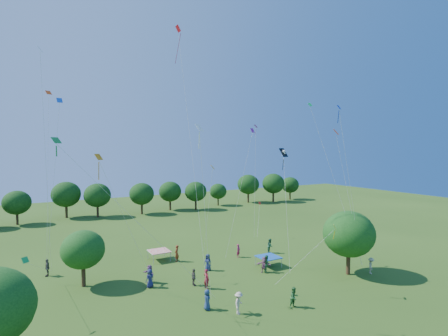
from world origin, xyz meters
TOP-DOWN VIEW (x-y plane):
  - near_tree_north at (-10.58, 21.58)m, footprint 3.90×3.90m
  - near_tree_east at (13.11, 11.75)m, footprint 5.10×5.10m
  - treeline at (-1.73, 55.43)m, footprint 88.01×8.77m
  - tent_red_stripe at (-2.03, 25.44)m, footprint 2.20×2.20m
  - tent_blue at (7.50, 17.58)m, footprint 2.20×2.20m
  - crowd_person_0 at (-2.77, 11.80)m, footprint 0.68×0.90m
  - crowd_person_1 at (6.39, 21.92)m, footprint 0.68×0.58m
  - crowd_person_2 at (3.47, 8.74)m, footprint 0.86×0.53m
  - crowd_person_3 at (15.27, 10.73)m, footprint 1.12×1.08m
  - crowd_person_4 at (-1.67, 16.72)m, footprint 0.49×0.95m
  - crowd_person_5 at (-5.05, 19.36)m, footprint 0.98×1.70m
  - crowd_person_6 at (-5.33, 18.32)m, footprint 0.93×0.68m
  - crowd_person_7 at (-0.96, 15.54)m, footprint 0.54×0.73m
  - crowd_person_8 at (6.30, 16.30)m, footprint 0.75×0.98m
  - crowd_person_9 at (-0.97, 9.96)m, footprint 1.17×1.11m
  - crowd_person_10 at (-13.36, 26.09)m, footprint 0.63×1.08m
  - crowd_person_11 at (5.99, 16.33)m, footprint 1.50×1.40m
  - crowd_person_12 at (1.28, 19.71)m, footprint 0.85×0.96m
  - crowd_person_13 at (-0.48, 23.98)m, footprint 0.80×0.81m
  - crowd_person_14 at (10.62, 21.44)m, footprint 0.95×0.92m
  - pirate_kite at (8.81, 16.76)m, footprint 3.69×5.37m
  - red_high_kite at (-1.56, 19.32)m, footprint 1.33×8.83m
  - small_kite_0 at (-12.92, 26.90)m, footprint 1.13×4.75m
  - small_kite_1 at (11.92, 12.03)m, footprint 2.05×2.58m
  - small_kite_2 at (7.23, 9.08)m, footprint 5.19×2.09m
  - small_kite_3 at (-10.72, 10.21)m, footprint 11.05×1.03m
  - small_kite_4 at (-12.33, 24.68)m, footprint 1.82×1.44m
  - small_kite_5 at (11.59, 26.09)m, footprint 1.69×2.16m
  - small_kite_6 at (-4.09, 9.98)m, footprint 1.74×1.30m
  - small_kite_7 at (11.23, 13.27)m, footprint 3.37×4.40m
  - small_kite_8 at (13.26, 27.48)m, footprint 3.43×4.14m
  - small_kite_9 at (-9.45, 15.28)m, footprint 5.01×3.05m
  - small_kite_10 at (2.26, 20.83)m, footprint 0.57×1.92m
  - small_kite_11 at (-14.69, 17.09)m, footprint 2.25×8.28m
  - small_kite_12 at (10.53, 10.21)m, footprint 4.12×0.55m
  - small_kite_13 at (5.97, 19.54)m, footprint 4.08×0.90m
  - small_kite_14 at (-13.49, 21.44)m, footprint 0.74×3.10m

SIDE VIEW (x-z plane):
  - crowd_person_1 at x=6.39m, z-range 0.00..1.54m
  - crowd_person_4 at x=-1.67m, z-range 0.00..1.57m
  - crowd_person_0 at x=-2.77m, z-range 0.00..1.61m
  - crowd_person_11 at x=5.99m, z-range 0.00..1.62m
  - crowd_person_3 at x=15.27m, z-range 0.00..1.64m
  - crowd_person_2 at x=3.47m, z-range 0.00..1.65m
  - crowd_person_6 at x=-5.33m, z-range 0.00..1.68m
  - crowd_person_9 at x=-0.97m, z-range 0.00..1.71m
  - crowd_person_12 at x=1.28m, z-range 0.00..1.72m
  - crowd_person_5 at x=-5.05m, z-range 0.00..1.72m
  - crowd_person_10 at x=-13.36m, z-range 0.00..1.73m
  - crowd_person_14 at x=10.62m, z-range 0.00..1.75m
  - crowd_person_8 at x=6.30m, z-range 0.00..1.76m
  - crowd_person_7 at x=-0.96m, z-range 0.00..1.79m
  - crowd_person_13 at x=-0.48m, z-range 0.00..1.86m
  - tent_red_stripe at x=-2.03m, z-range 0.49..1.59m
  - tent_blue at x=7.50m, z-range 0.49..1.59m
  - near_tree_north at x=-10.58m, z-range 0.83..6.02m
  - treeline at x=-1.73m, z-range 0.70..7.48m
  - small_kite_11 at x=-14.69m, z-range 2.21..6.04m
  - near_tree_east at x=13.11m, z-range 0.91..7.34m
  - small_kite_8 at x=13.26m, z-range 2.36..6.22m
  - small_kite_2 at x=7.23m, z-range 2.75..7.66m
  - small_kite_10 at x=2.26m, z-range 4.32..13.95m
  - small_kite_9 at x=-9.45m, z-range 4.69..15.68m
  - small_kite_3 at x=-10.72m, z-range 4.19..16.22m
  - small_kite_13 at x=5.97m, z-range 4.94..18.56m
  - small_kite_6 at x=-4.09m, z-range 5.28..18.36m
  - pirate_kite at x=8.81m, z-range 6.31..17.73m
  - small_kite_7 at x=11.23m, z-range 4.37..20.35m
  - small_kite_1 at x=11.92m, z-range 5.75..19.04m
  - small_kite_12 at x=10.53m, z-range 4.98..20.26m
  - small_kite_5 at x=11.59m, z-range 5.40..19.99m
  - small_kite_4 at x=-12.33m, z-range 5.25..21.50m
  - small_kite_0 at x=-12.92m, z-range 5.59..22.90m
  - small_kite_14 at x=-13.49m, z-range 5.57..25.35m
  - red_high_kite at x=-1.56m, z-range 7.98..31.60m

